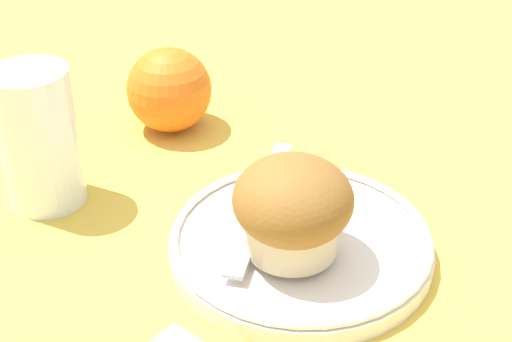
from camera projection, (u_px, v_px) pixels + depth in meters
The scene contains 8 objects.
ground_plane at pixel (313, 250), 0.55m from camera, with size 3.00×3.00×0.00m, color gold.
plate at pixel (301, 242), 0.54m from camera, with size 0.20×0.20×0.02m.
muffin at pixel (289, 205), 0.50m from camera, with size 0.08×0.08×0.07m.
cream_ramekin at pixel (302, 177), 0.58m from camera, with size 0.05×0.05×0.02m.
berry_pair at pixel (269, 190), 0.56m from camera, with size 0.03×0.02×0.02m.
butter_knife at pixel (262, 202), 0.56m from camera, with size 0.17×0.09×0.00m.
orange_fruit at pixel (169, 90), 0.69m from camera, with size 0.08×0.08×0.08m.
juice_glass at pixel (39, 138), 0.57m from camera, with size 0.06×0.06×0.12m.
Camera 1 is at (-0.36, -0.23, 0.34)m, focal length 50.00 mm.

